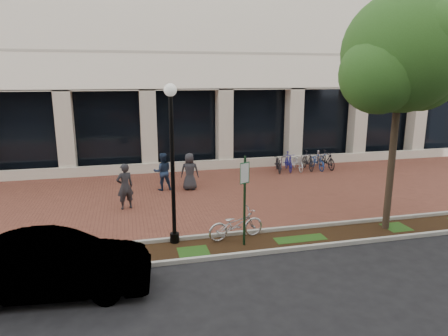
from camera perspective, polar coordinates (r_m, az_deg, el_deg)
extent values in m
plane|color=black|center=(16.81, -2.58, -3.83)|extent=(120.00, 120.00, 0.00)
cube|color=brown|center=(16.81, -2.58, -3.82)|extent=(40.00, 9.00, 0.01)
cube|color=black|center=(12.01, 2.44, -10.90)|extent=(40.00, 1.50, 0.01)
cube|color=#B2B1A8|center=(12.65, 1.48, -9.33)|extent=(40.00, 0.12, 0.12)
cube|color=#B2B1A8|center=(11.34, 3.52, -12.13)|extent=(40.00, 0.12, 0.12)
cube|color=black|center=(21.78, -5.55, 5.67)|extent=(40.00, 0.15, 4.20)
cube|color=beige|center=(21.03, -5.00, 0.29)|extent=(40.00, 0.25, 0.50)
cube|color=beige|center=(21.10, -5.27, 5.43)|extent=(0.80, 0.80, 4.20)
cube|color=#12331A|center=(11.53, 2.95, -4.83)|extent=(0.05, 0.05, 2.68)
cube|color=#175D2F|center=(11.26, 3.04, -0.72)|extent=(0.34, 0.02, 0.62)
cube|color=white|center=(11.25, 3.07, -0.74)|extent=(0.30, 0.01, 0.56)
cylinder|color=black|center=(12.20, -7.06, -9.86)|extent=(0.28, 0.28, 0.30)
cylinder|color=black|center=(11.57, -7.34, -0.57)|extent=(0.12, 0.12, 4.35)
sphere|color=silver|center=(11.25, -7.69, 10.99)|extent=(0.36, 0.36, 0.36)
cylinder|color=#453527|center=(13.71, 22.70, -0.59)|extent=(0.22, 0.22, 3.77)
sphere|color=#2A5119|center=(13.40, 24.11, 14.81)|extent=(3.56, 3.56, 3.56)
sphere|color=#2A5119|center=(14.27, 26.20, 12.29)|extent=(2.49, 2.49, 2.49)
sphere|color=#2A5119|center=(12.64, 21.33, 12.39)|extent=(2.31, 2.31, 2.31)
imported|color=silver|center=(12.26, 1.72, -8.03)|extent=(1.86, 0.90, 0.94)
imported|color=#27272B|center=(15.26, -13.96, -2.57)|extent=(0.74, 0.61, 1.74)
imported|color=#1D2D49|center=(17.49, -8.75, -0.50)|extent=(0.82, 0.64, 1.65)
imported|color=#29292E|center=(17.39, -4.92, -0.51)|extent=(0.87, 0.65, 1.63)
cylinder|color=#B2B2B7|center=(22.71, 13.26, 1.29)|extent=(0.11, 0.11, 0.77)
sphere|color=#B2B2B7|center=(22.63, 13.32, 2.37)|extent=(0.12, 0.12, 0.12)
imported|color=black|center=(20.90, 7.80, 0.69)|extent=(0.98, 1.79, 0.89)
imported|color=navy|center=(21.09, 9.20, 0.89)|extent=(0.77, 1.71, 0.99)
imported|color=silver|center=(21.32, 10.56, 0.83)|extent=(0.82, 1.76, 0.89)
imported|color=black|center=(21.54, 11.90, 1.03)|extent=(0.60, 1.68, 0.99)
imported|color=#204393|center=(21.79, 13.19, 0.97)|extent=(0.65, 1.72, 0.89)
imported|color=black|center=(22.03, 14.48, 1.16)|extent=(0.50, 1.66, 0.99)
cylinder|color=#B2B2B7|center=(21.44, 11.22, 0.75)|extent=(0.04, 0.04, 0.80)
imported|color=silver|center=(10.02, -23.16, -12.69)|extent=(4.39, 1.89, 1.41)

